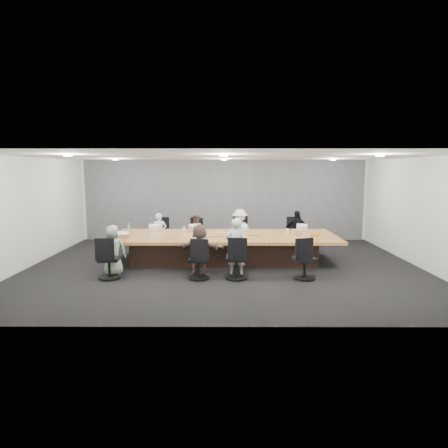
{
  "coord_description": "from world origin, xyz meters",
  "views": [
    {
      "loc": [
        0.04,
        -10.07,
        2.5
      ],
      "look_at": [
        0.0,
        0.4,
        1.05
      ],
      "focal_mm": 32.0,
      "sensor_mm": 36.0,
      "label": 1
    }
  ],
  "objects_px": {
    "chair_4": "(109,262)",
    "laptop_1": "(196,230)",
    "chair_0": "(162,237)",
    "chair_3": "(294,237)",
    "chair_6": "(236,262)",
    "laptop_6": "(235,240)",
    "chair_1": "(198,237)",
    "person_4": "(113,250)",
    "laptop_0": "(156,230)",
    "laptop_5": "(201,240)",
    "bottle_clear": "(184,230)",
    "person_3": "(296,231)",
    "stapler": "(229,236)",
    "mug_brown": "(122,235)",
    "laptop_3": "(300,230)",
    "person_2": "(240,231)",
    "chair_7": "(305,262)",
    "chair_5": "(199,263)",
    "bottle_green_right": "(241,232)",
    "laptop_2": "(241,230)",
    "conference_table": "(224,247)",
    "person_6": "(236,247)",
    "bottle_green_left": "(129,228)",
    "person_0": "(160,233)",
    "canvas_bag": "(297,233)",
    "chair_2": "(239,236)",
    "snack_packet": "(315,236)",
    "laptop_4": "(119,240)"
  },
  "relations": [
    {
      "from": "chair_0",
      "to": "bottle_green_left",
      "type": "relative_size",
      "value": 2.93
    },
    {
      "from": "chair_5",
      "to": "person_3",
      "type": "height_order",
      "value": "person_3"
    },
    {
      "from": "chair_5",
      "to": "bottle_green_right",
      "type": "height_order",
      "value": "bottle_green_right"
    },
    {
      "from": "chair_0",
      "to": "chair_3",
      "type": "distance_m",
      "value": 4.14
    },
    {
      "from": "conference_table",
      "to": "chair_3",
      "type": "xyz_separation_m",
      "value": [
        2.18,
        1.7,
        0.01
      ]
    },
    {
      "from": "laptop_2",
      "to": "bottle_green_right",
      "type": "xyz_separation_m",
      "value": [
        -0.04,
        -1.04,
        0.1
      ]
    },
    {
      "from": "person_4",
      "to": "stapler",
      "type": "xyz_separation_m",
      "value": [
        2.75,
        1.04,
        0.17
      ]
    },
    {
      "from": "conference_table",
      "to": "person_2",
      "type": "relative_size",
      "value": 4.65
    },
    {
      "from": "chair_2",
      "to": "person_3",
      "type": "distance_m",
      "value": 1.75
    },
    {
      "from": "laptop_0",
      "to": "person_2",
      "type": "relative_size",
      "value": 0.23
    },
    {
      "from": "person_2",
      "to": "person_4",
      "type": "height_order",
      "value": "person_2"
    },
    {
      "from": "chair_0",
      "to": "bottle_clear",
      "type": "distance_m",
      "value": 1.87
    },
    {
      "from": "laptop_5",
      "to": "bottle_clear",
      "type": "xyz_separation_m",
      "value": [
        -0.52,
        0.91,
        0.1
      ]
    },
    {
      "from": "chair_6",
      "to": "person_0",
      "type": "relative_size",
      "value": 0.67
    },
    {
      "from": "chair_4",
      "to": "mug_brown",
      "type": "distance_m",
      "value": 1.36
    },
    {
      "from": "snack_packet",
      "to": "bottle_green_right",
      "type": "bearing_deg",
      "value": -179.54
    },
    {
      "from": "chair_1",
      "to": "laptop_2",
      "type": "bearing_deg",
      "value": 161.73
    },
    {
      "from": "chair_1",
      "to": "chair_7",
      "type": "distance_m",
      "value": 4.31
    },
    {
      "from": "chair_3",
      "to": "laptop_0",
      "type": "xyz_separation_m",
      "value": [
        -4.14,
        -0.9,
        0.34
      ]
    },
    {
      "from": "chair_5",
      "to": "laptop_5",
      "type": "bearing_deg",
      "value": 97.56
    },
    {
      "from": "chair_6",
      "to": "laptop_6",
      "type": "height_order",
      "value": "chair_6"
    },
    {
      "from": "person_2",
      "to": "laptop_1",
      "type": "bearing_deg",
      "value": -147.24
    },
    {
      "from": "laptop_0",
      "to": "laptop_1",
      "type": "height_order",
      "value": "same"
    },
    {
      "from": "chair_1",
      "to": "person_4",
      "type": "bearing_deg",
      "value": 76.06
    },
    {
      "from": "chair_1",
      "to": "person_4",
      "type": "relative_size",
      "value": 0.63
    },
    {
      "from": "mug_brown",
      "to": "laptop_3",
      "type": "bearing_deg",
      "value": 13.97
    },
    {
      "from": "chair_0",
      "to": "laptop_0",
      "type": "bearing_deg",
      "value": 88.8
    },
    {
      "from": "person_3",
      "to": "stapler",
      "type": "bearing_deg",
      "value": -127.18
    },
    {
      "from": "chair_2",
      "to": "person_3",
      "type": "relative_size",
      "value": 0.68
    },
    {
      "from": "laptop_2",
      "to": "snack_packet",
      "type": "distance_m",
      "value": 2.18
    },
    {
      "from": "chair_4",
      "to": "laptop_1",
      "type": "relative_size",
      "value": 2.18
    },
    {
      "from": "chair_1",
      "to": "chair_4",
      "type": "height_order",
      "value": "chair_4"
    },
    {
      "from": "chair_2",
      "to": "person_2",
      "type": "height_order",
      "value": "person_2"
    },
    {
      "from": "chair_3",
      "to": "bottle_green_left",
      "type": "bearing_deg",
      "value": 12.81
    },
    {
      "from": "chair_4",
      "to": "bottle_green_right",
      "type": "distance_m",
      "value": 3.42
    },
    {
      "from": "canvas_bag",
      "to": "chair_6",
      "type": "bearing_deg",
      "value": -134.98
    },
    {
      "from": "laptop_2",
      "to": "laptop_6",
      "type": "distance_m",
      "value": 1.61
    },
    {
      "from": "chair_4",
      "to": "person_0",
      "type": "relative_size",
      "value": 0.66
    },
    {
      "from": "chair_4",
      "to": "person_4",
      "type": "xyz_separation_m",
      "value": [
        0.0,
        0.35,
        0.21
      ]
    },
    {
      "from": "laptop_6",
      "to": "conference_table",
      "type": "bearing_deg",
      "value": 124.58
    },
    {
      "from": "laptop_0",
      "to": "chair_7",
      "type": "bearing_deg",
      "value": 132.47
    },
    {
      "from": "person_3",
      "to": "person_6",
      "type": "relative_size",
      "value": 0.93
    },
    {
      "from": "chair_4",
      "to": "chair_5",
      "type": "height_order",
      "value": "chair_4"
    },
    {
      "from": "person_0",
      "to": "laptop_4",
      "type": "height_order",
      "value": "person_0"
    },
    {
      "from": "laptop_3",
      "to": "chair_1",
      "type": "bearing_deg",
      "value": -4.19
    },
    {
      "from": "chair_5",
      "to": "snack_packet",
      "type": "height_order",
      "value": "snack_packet"
    },
    {
      "from": "conference_table",
      "to": "chair_4",
      "type": "relative_size",
      "value": 7.79
    },
    {
      "from": "laptop_0",
      "to": "person_6",
      "type": "height_order",
      "value": "person_6"
    },
    {
      "from": "laptop_2",
      "to": "laptop_5",
      "type": "relative_size",
      "value": 0.88
    },
    {
      "from": "bottle_clear",
      "to": "canvas_bag",
      "type": "xyz_separation_m",
      "value": [
        3.04,
        -0.13,
        -0.03
      ]
    }
  ]
}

